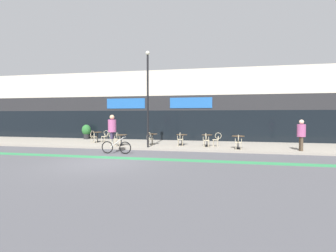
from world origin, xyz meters
TOP-DOWN VIEW (x-y plane):
  - ground_plane at (0.00, 0.00)m, footprint 120.00×120.00m
  - sidewalk_slab at (0.00, 7.25)m, footprint 40.00×5.50m
  - storefront_facade at (0.00, 11.97)m, footprint 40.00×4.06m
  - bike_lane_stripe at (0.00, 1.51)m, footprint 36.00×0.70m
  - bistro_table_0 at (-3.95, 7.28)m, footprint 0.73×0.73m
  - bistro_table_1 at (-1.40, 5.74)m, footprint 0.79×0.79m
  - bistro_table_2 at (0.52, 6.66)m, footprint 0.71×0.71m
  - bistro_table_3 at (2.55, 6.74)m, footprint 0.74×0.74m
  - bistro_table_4 at (4.27, 6.40)m, footprint 0.70×0.70m
  - bistro_table_5 at (6.19, 5.54)m, footprint 0.76×0.76m
  - cafe_chair_0_near at (-3.96, 6.66)m, footprint 0.45×0.60m
  - cafe_chair_0_side at (-3.32, 7.27)m, footprint 0.60×0.45m
  - cafe_chair_1_near at (-1.39, 5.11)m, footprint 0.45×0.60m
  - cafe_chair_1_side at (-2.03, 5.75)m, footprint 0.60×0.46m
  - cafe_chair_2_near at (0.51, 6.03)m, footprint 0.41×0.58m
  - cafe_chair_3_near at (2.56, 6.12)m, footprint 0.42×0.58m
  - cafe_chair_4_near at (4.26, 5.78)m, footprint 0.44×0.59m
  - cafe_chair_4_side at (4.89, 6.40)m, footprint 0.58×0.41m
  - cafe_chair_5_near at (6.18, 4.92)m, footprint 0.44×0.59m
  - planter_pot at (-6.06, 9.38)m, footprint 0.75×0.75m
  - lamp_post at (0.68, 5.01)m, footprint 0.26×0.26m
  - cyclist_0 at (-0.67, 2.82)m, footprint 1.75×0.48m
  - pedestrian_near_end at (9.62, 5.29)m, footprint 0.51×0.51m

SIDE VIEW (x-z plane):
  - ground_plane at x=0.00m, z-range 0.00..0.00m
  - bike_lane_stripe at x=0.00m, z-range 0.00..0.01m
  - sidewalk_slab at x=0.00m, z-range 0.00..0.12m
  - bistro_table_3 at x=2.55m, z-range 0.28..0.99m
  - cafe_chair_0_near at x=-3.96m, z-range 0.19..1.09m
  - cafe_chair_0_side at x=-3.32m, z-range 0.19..1.09m
  - cafe_chair_1_near at x=-1.39m, z-range 0.19..1.09m
  - cafe_chair_1_side at x=-2.03m, z-range 0.19..1.09m
  - cafe_chair_2_near at x=0.51m, z-range 0.19..1.09m
  - cafe_chair_3_near at x=2.56m, z-range 0.19..1.09m
  - cafe_chair_4_near at x=4.26m, z-range 0.19..1.09m
  - cafe_chair_4_side at x=4.89m, z-range 0.19..1.09m
  - cafe_chair_5_near at x=6.18m, z-range 0.19..1.09m
  - bistro_table_1 at x=-1.40m, z-range 0.28..1.00m
  - bistro_table_2 at x=0.52m, z-range 0.28..1.02m
  - bistro_table_4 at x=4.27m, z-range 0.28..1.04m
  - bistro_table_0 at x=-3.95m, z-range 0.29..1.05m
  - bistro_table_5 at x=6.19m, z-range 0.29..1.07m
  - planter_pot at x=-6.06m, z-range 0.19..1.41m
  - pedestrian_near_end at x=9.62m, z-range 0.29..2.06m
  - cyclist_0 at x=-0.67m, z-range 0.18..2.34m
  - storefront_facade at x=0.00m, z-range -0.01..5.78m
  - lamp_post at x=0.68m, z-range 0.53..6.53m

